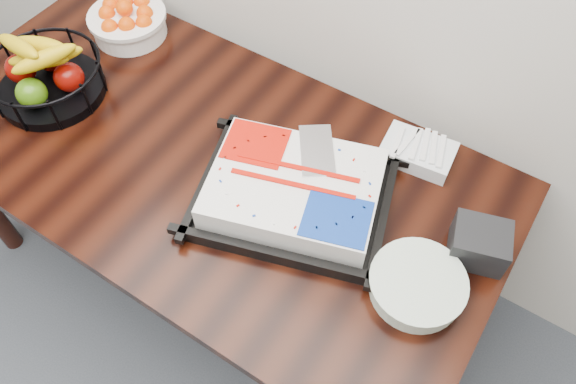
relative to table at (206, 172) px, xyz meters
The scene contains 7 objects.
table is the anchor object (origin of this frame).
cake_tray 0.35m from the table, ahead, with size 0.61×0.54×0.11m.
tangerine_bowl 0.64m from the table, 151.51° to the left, with size 0.27×0.27×0.17m.
fruit_basket 0.58m from the table, behind, with size 0.35×0.35×0.19m.
plate_stack 0.73m from the table, ahead, with size 0.24×0.24×0.06m.
fork_bag 0.64m from the table, 31.61° to the left, with size 0.22×0.15×0.06m.
napkin_box 0.82m from the table, ahead, with size 0.14×0.12×0.10m, color black.
Camera 1 is at (0.78, 1.26, 2.04)m, focal length 35.00 mm.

